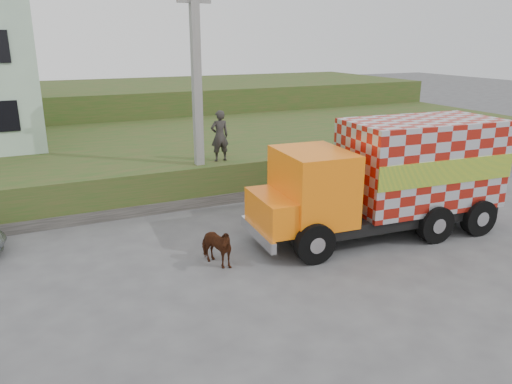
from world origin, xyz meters
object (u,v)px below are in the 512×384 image
utility_pole (197,94)px  cargo_truck (391,177)px  pedestrian (220,136)px  cow (215,246)px

utility_pole → cargo_truck: bearing=-50.6°
utility_pole → pedestrian: size_ratio=4.14×
cargo_truck → cow: 6.01m
utility_pole → cargo_truck: size_ratio=0.98×
cargo_truck → pedestrian: bearing=126.2°
cow → pedestrian: pedestrian is taller
cow → pedestrian: bearing=44.9°
utility_pole → pedestrian: utility_pole is taller
cargo_truck → cow: (-5.88, -0.00, -1.28)m
utility_pole → cow: (-1.42, -5.43, -3.51)m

